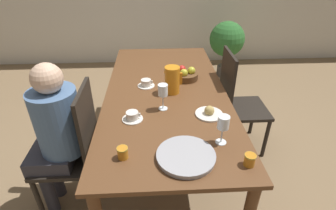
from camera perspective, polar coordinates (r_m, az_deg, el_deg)
name	(u,v)px	position (r m, az deg, el deg)	size (l,w,h in m)	color
ground_plane	(166,157)	(2.59, -0.39, -11.30)	(20.00, 20.00, 0.00)	#7F6647
dining_table	(166,99)	(2.20, -0.45, 1.23)	(0.98, 2.06, 0.73)	brown
chair_person_side	(76,150)	(2.00, -19.46, -9.13)	(0.42, 0.42, 0.99)	black
chair_opposite	(237,102)	(2.52, 14.73, 0.69)	(0.42, 0.42, 0.99)	black
person_seated	(56,130)	(1.92, -23.27, -5.11)	(0.39, 0.41, 1.18)	#33333D
red_pitcher	(172,80)	(2.09, 0.92, 5.50)	(0.15, 0.12, 0.22)	orange
wine_glass_water	(163,91)	(1.85, -1.13, 3.01)	(0.07, 0.07, 0.20)	white
wine_glass_juice	(223,124)	(1.56, 11.93, -4.05)	(0.07, 0.07, 0.19)	white
teacup_near_person	(132,116)	(1.81, -7.76, -2.46)	(0.14, 0.14, 0.06)	silver
teacup_across	(146,83)	(2.23, -4.79, 4.70)	(0.14, 0.14, 0.06)	silver
serving_tray	(186,156)	(1.50, 3.92, -11.03)	(0.33, 0.33, 0.03)	#9E9EA3
bread_plate	(209,113)	(1.87, 8.94, -1.64)	(0.20, 0.20, 0.07)	silver
jam_jar_amber	(123,152)	(1.50, -9.85, -10.13)	(0.06, 0.06, 0.07)	#C67A1E
jam_jar_red	(250,160)	(1.50, 17.36, -11.27)	(0.06, 0.06, 0.07)	#C67A1E
fruit_bowl	(186,75)	(2.35, 3.88, 6.63)	(0.22, 0.22, 0.11)	brown
potted_plant	(227,41)	(4.07, 12.69, 13.51)	(0.51, 0.51, 0.84)	#4C4742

